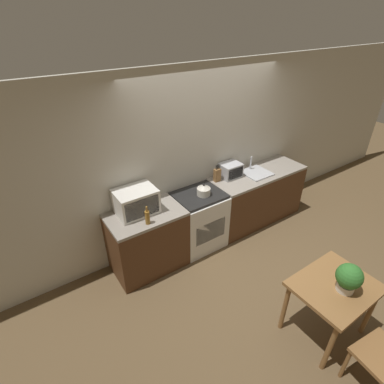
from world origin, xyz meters
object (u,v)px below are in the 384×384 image
(microwave, at_px, (136,201))
(bottle, at_px, (147,217))
(toaster_oven, at_px, (230,170))
(stove_range, at_px, (198,220))
(dining_table, at_px, (333,292))
(kettle, at_px, (204,190))

(microwave, distance_m, bottle, 0.31)
(microwave, xyz_separation_m, toaster_oven, (1.63, 0.06, -0.05))
(stove_range, bearing_deg, dining_table, -81.48)
(kettle, bearing_deg, stove_range, 136.39)
(kettle, xyz_separation_m, bottle, (-0.96, -0.16, 0.02))
(toaster_oven, bearing_deg, dining_table, -100.78)
(kettle, height_order, toaster_oven, toaster_oven)
(bottle, relative_size, dining_table, 0.29)
(bottle, distance_m, dining_table, 2.21)
(kettle, relative_size, toaster_oven, 0.60)
(toaster_oven, xyz_separation_m, dining_table, (-0.41, -2.17, -0.38))
(bottle, height_order, toaster_oven, bottle)
(kettle, distance_m, toaster_oven, 0.70)
(toaster_oven, height_order, dining_table, toaster_oven)
(microwave, bearing_deg, kettle, -8.38)
(dining_table, bearing_deg, toaster_oven, 79.22)
(microwave, xyz_separation_m, dining_table, (1.21, -2.11, -0.44))
(bottle, xyz_separation_m, toaster_oven, (1.62, 0.36, 0.01))
(bottle, bearing_deg, stove_range, 12.68)
(stove_range, xyz_separation_m, microwave, (-0.91, 0.09, 0.62))
(bottle, bearing_deg, dining_table, -56.15)
(toaster_oven, relative_size, dining_table, 0.38)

